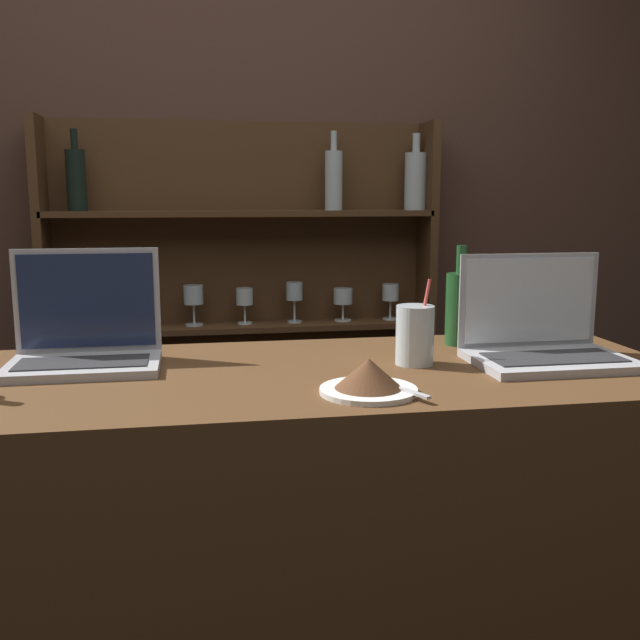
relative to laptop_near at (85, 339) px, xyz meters
name	(u,v)px	position (x,y,z in m)	size (l,w,h in m)	color
bar_counter	(237,598)	(0.30, -0.12, -0.56)	(1.89, 0.64, 0.99)	#4C3019
back_wall	(212,197)	(0.30, 1.11, 0.30)	(7.00, 0.06, 2.70)	#4C3328
back_shelf	(247,334)	(0.41, 1.03, -0.20)	(1.38, 0.18, 1.62)	#472D19
laptop_near	(85,339)	(0.00, 0.00, 0.00)	(0.31, 0.21, 0.25)	#ADADB2
laptop_far	(543,339)	(0.98, -0.12, -0.01)	(0.33, 0.24, 0.23)	#ADADB2
cake_plate	(369,378)	(0.54, -0.31, -0.03)	(0.18, 0.18, 0.07)	white
water_glass	(415,335)	(0.69, -0.10, 0.01)	(0.08, 0.08, 0.18)	silver
wine_bottle_green	(460,307)	(0.86, 0.08, 0.03)	(0.07, 0.07, 0.24)	#1E4C23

